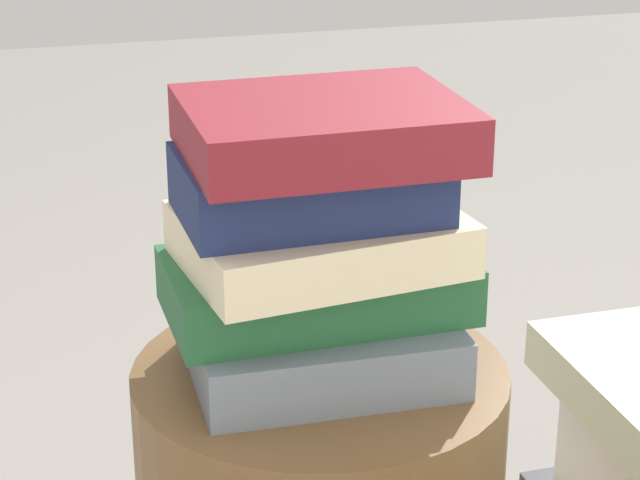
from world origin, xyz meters
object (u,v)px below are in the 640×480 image
at_px(book_slate, 320,343).
at_px(book_cream, 318,238).
at_px(book_maroon, 324,128).
at_px(book_forest, 321,285).
at_px(book_navy, 310,185).

relative_size(book_slate, book_cream, 0.99).
relative_size(book_slate, book_maroon, 1.01).
bearing_deg(book_forest, book_maroon, 80.30).
distance_m(book_forest, book_cream, 0.06).
bearing_deg(book_cream, book_forest, -129.36).
height_order(book_forest, book_cream, book_cream).
distance_m(book_forest, book_maroon, 0.17).
bearing_deg(book_maroon, book_forest, -99.08).
bearing_deg(book_slate, book_cream, -42.76).
distance_m(book_navy, book_maroon, 0.06).
distance_m(book_slate, book_forest, 0.06).
bearing_deg(book_maroon, book_navy, -39.49).
xyz_separation_m(book_slate, book_cream, (0.00, -0.00, 0.11)).
bearing_deg(book_slate, book_maroon, 94.14).
distance_m(book_cream, book_navy, 0.06).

